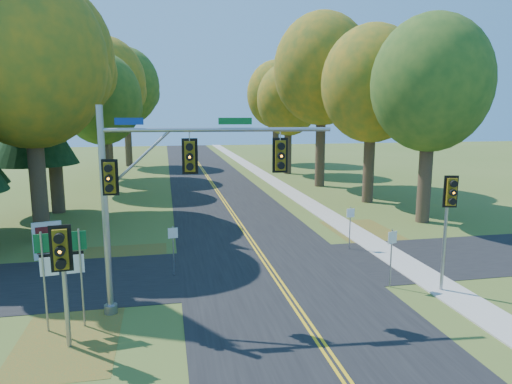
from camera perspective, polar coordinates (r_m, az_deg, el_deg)
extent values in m
plane|color=#455C20|center=(18.78, 3.13, -11.53)|extent=(160.00, 160.00, 0.00)
cube|color=black|center=(18.78, 3.13, -11.50)|extent=(8.00, 160.00, 0.02)
cube|color=black|center=(20.60, 1.73, -9.52)|extent=(60.00, 6.00, 0.02)
cube|color=gold|center=(18.75, 2.83, -11.49)|extent=(0.10, 160.00, 0.01)
cube|color=gold|center=(18.80, 3.43, -11.44)|extent=(0.10, 160.00, 0.01)
cube|color=#9E998E|center=(21.10, 19.91, -9.59)|extent=(1.60, 160.00, 0.06)
cube|color=brown|center=(22.11, -16.34, -8.56)|extent=(4.00, 6.00, 0.00)
cube|color=brown|center=(26.42, 14.31, -5.44)|extent=(3.50, 8.00, 0.00)
cube|color=brown|center=(15.82, -22.33, -16.56)|extent=(3.00, 5.00, 0.00)
cylinder|color=#38281C|center=(27.31, -25.61, 1.60)|extent=(0.86, 0.86, 6.75)
ellipsoid|color=#AB7716|center=(27.22, -26.61, 14.57)|extent=(8.00, 8.00, 9.20)
sphere|color=#AB7716|center=(27.97, -22.59, 13.05)|extent=(4.80, 4.80, 4.80)
cylinder|color=#38281C|center=(30.40, 20.38, 2.07)|extent=(0.83, 0.83, 6.08)
ellipsoid|color=#4F661F|center=(30.20, 21.03, 12.57)|extent=(7.20, 7.20, 8.28)
sphere|color=#4F661F|center=(31.85, 22.13, 11.03)|extent=(4.32, 4.32, 4.32)
sphere|color=#4F661F|center=(28.99, 19.72, 14.21)|extent=(3.96, 3.96, 3.96)
cylinder|color=#38281C|center=(34.08, -23.83, 3.77)|extent=(0.89, 0.89, 7.42)
ellipsoid|color=#AB7716|center=(34.12, -24.65, 15.06)|extent=(8.60, 8.60, 9.89)
sphere|color=#AB7716|center=(34.98, -21.23, 13.72)|extent=(5.16, 5.16, 5.16)
sphere|color=#AB7716|center=(33.75, -27.69, 16.37)|extent=(4.73, 4.73, 4.73)
cylinder|color=#38281C|center=(36.04, 13.93, 3.72)|extent=(0.84, 0.84, 6.30)
ellipsoid|color=#AB7716|center=(35.91, 14.32, 12.97)|extent=(7.60, 7.60, 8.74)
sphere|color=#AB7716|center=(37.56, 15.65, 11.60)|extent=(4.56, 4.56, 4.56)
sphere|color=#AB7716|center=(34.72, 12.89, 14.40)|extent=(4.18, 4.18, 4.18)
cylinder|color=#38281C|center=(41.84, -18.42, 3.86)|extent=(0.81, 0.81, 5.62)
ellipsoid|color=#4F661F|center=(41.66, -18.82, 10.98)|extent=(6.80, 6.80, 7.82)
sphere|color=#4F661F|center=(42.51, -16.74, 10.13)|extent=(4.08, 4.08, 4.08)
sphere|color=#4F661F|center=(41.18, -20.67, 11.84)|extent=(3.74, 3.74, 3.74)
cylinder|color=#38281C|center=(43.04, 8.04, 5.78)|extent=(0.90, 0.90, 7.65)
ellipsoid|color=#AB7716|center=(43.11, 8.27, 14.97)|extent=(8.80, 8.80, 10.12)
sphere|color=#AB7716|center=(44.88, 9.84, 13.60)|extent=(5.28, 5.28, 5.28)
sphere|color=#AB7716|center=(41.88, 6.65, 16.37)|extent=(4.84, 4.84, 4.84)
cylinder|color=#38281C|center=(50.46, -17.96, 5.61)|extent=(0.87, 0.87, 6.98)
ellipsoid|color=#AB7716|center=(50.44, -18.35, 12.82)|extent=(8.20, 8.20, 9.43)
sphere|color=#AB7716|center=(51.46, -16.28, 11.94)|extent=(4.92, 4.92, 4.92)
sphere|color=#AB7716|center=(49.87, -20.20, 13.70)|extent=(4.51, 4.51, 4.51)
cylinder|color=#38281C|center=(51.70, 4.01, 5.53)|extent=(0.82, 0.82, 5.85)
ellipsoid|color=#AB7716|center=(51.57, 4.08, 11.50)|extent=(7.00, 7.00, 8.05)
sphere|color=#AB7716|center=(52.94, 5.26, 10.68)|extent=(4.20, 4.20, 4.20)
sphere|color=#AB7716|center=(50.60, 2.94, 12.33)|extent=(3.85, 3.85, 3.85)
cylinder|color=#38281C|center=(61.18, -15.69, 6.50)|extent=(0.88, 0.88, 7.20)
ellipsoid|color=#4F661F|center=(61.18, -15.99, 12.62)|extent=(8.40, 8.40, 9.66)
sphere|color=#4F661F|center=(62.29, -14.29, 11.87)|extent=(5.04, 5.04, 5.04)
sphere|color=#4F661F|center=(60.52, -17.51, 13.38)|extent=(4.62, 4.62, 4.62)
cylinder|color=#38281C|center=(62.31, 2.48, 6.60)|extent=(0.85, 0.85, 6.53)
ellipsoid|color=#AB7716|center=(62.25, 2.52, 12.12)|extent=(7.80, 7.80, 8.97)
sphere|color=#AB7716|center=(63.74, 3.65, 11.35)|extent=(4.68, 4.68, 4.68)
sphere|color=#AB7716|center=(61.21, 1.43, 12.89)|extent=(4.29, 4.29, 4.29)
cylinder|color=#38281C|center=(34.41, -25.62, 0.33)|extent=(0.50, 0.50, 3.42)
cone|color=black|center=(34.03, -26.18, 7.71)|extent=(5.60, 5.60, 5.45)
cone|color=black|center=(34.17, -26.69, 14.24)|extent=(4.57, 4.57, 5.45)
cylinder|color=#93959B|center=(16.02, -18.32, -2.51)|extent=(0.22, 0.22, 7.11)
cylinder|color=#93959B|center=(17.06, -17.68, -13.75)|extent=(0.45, 0.45, 0.30)
cylinder|color=#93959B|center=(15.35, -4.71, 7.76)|extent=(7.60, 0.77, 0.14)
cylinder|color=#93959B|center=(15.56, -14.63, 3.76)|extent=(2.30, 0.28, 2.10)
cylinder|color=#93959B|center=(15.35, -8.33, 7.01)|extent=(0.04, 0.04, 0.37)
cube|color=#72590C|center=(15.40, -8.26, 4.45)|extent=(0.37, 0.33, 1.02)
cube|color=black|center=(15.40, -8.26, 4.45)|extent=(0.53, 0.07, 1.20)
sphere|color=orange|center=(15.17, -8.29, 4.36)|extent=(0.18, 0.18, 0.18)
cylinder|color=black|center=(15.14, -8.32, 5.59)|extent=(0.26, 0.18, 0.24)
cylinder|color=black|center=(15.17, -8.29, 4.36)|extent=(0.26, 0.18, 0.24)
cylinder|color=black|center=(15.20, -8.26, 3.14)|extent=(0.26, 0.18, 0.24)
cylinder|color=#93959B|center=(15.56, 3.04, 7.14)|extent=(0.04, 0.04, 0.37)
cube|color=#72590C|center=(15.61, 3.02, 4.61)|extent=(0.37, 0.33, 1.02)
cube|color=black|center=(15.61, 3.02, 4.61)|extent=(0.53, 0.07, 1.20)
sphere|color=orange|center=(15.38, 3.16, 4.53)|extent=(0.18, 0.18, 0.18)
cylinder|color=black|center=(15.36, 3.17, 5.73)|extent=(0.26, 0.18, 0.24)
cylinder|color=black|center=(15.38, 3.16, 4.53)|extent=(0.26, 0.18, 0.24)
cylinder|color=black|center=(15.42, 3.15, 3.32)|extent=(0.26, 0.18, 0.24)
cube|color=#72590C|center=(15.62, -17.76, 1.75)|extent=(0.37, 0.33, 1.02)
cube|color=black|center=(15.62, -17.76, 1.75)|extent=(0.53, 0.07, 1.20)
sphere|color=orange|center=(15.39, -17.93, 1.63)|extent=(0.18, 0.18, 0.18)
cylinder|color=black|center=(15.35, -17.99, 2.83)|extent=(0.26, 0.18, 0.24)
cylinder|color=black|center=(15.39, -17.93, 1.63)|extent=(0.26, 0.18, 0.24)
cylinder|color=black|center=(15.44, -17.86, 0.43)|extent=(0.26, 0.18, 0.24)
cube|color=navy|center=(15.52, -15.59, 8.51)|extent=(0.91, 0.12, 0.22)
cube|color=#0C5926|center=(15.37, -2.62, 8.85)|extent=(1.12, 0.13, 0.22)
cylinder|color=gray|center=(18.90, 22.54, -5.01)|extent=(0.12, 0.12, 4.48)
cube|color=#72590C|center=(18.35, 23.14, 0.06)|extent=(0.41, 0.38, 1.02)
cube|color=black|center=(18.35, 23.14, 0.06)|extent=(0.52, 0.15, 1.20)
sphere|color=orange|center=(18.14, 23.41, -0.07)|extent=(0.18, 0.18, 0.18)
cylinder|color=black|center=(18.09, 23.48, 0.95)|extent=(0.27, 0.21, 0.24)
cylinder|color=black|center=(18.14, 23.41, -0.07)|extent=(0.27, 0.21, 0.24)
cylinder|color=black|center=(18.19, 23.34, -1.08)|extent=(0.27, 0.21, 0.24)
cylinder|color=#9B9DA3|center=(14.64, -22.75, -10.98)|extent=(0.14, 0.14, 3.67)
cube|color=#72590C|center=(14.01, -23.19, -6.51)|extent=(0.42, 0.38, 1.15)
cube|color=black|center=(14.01, -23.19, -6.51)|extent=(0.60, 0.10, 1.35)
sphere|color=orange|center=(13.76, -23.30, -6.81)|extent=(0.21, 0.21, 0.21)
cylinder|color=black|center=(13.66, -23.41, -5.33)|extent=(0.29, 0.21, 0.28)
cylinder|color=black|center=(13.76, -23.30, -6.81)|extent=(0.29, 0.21, 0.28)
cylinder|color=black|center=(13.86, -23.20, -8.26)|extent=(0.29, 0.21, 0.28)
cylinder|color=gray|center=(15.94, -24.93, -10.21)|extent=(0.07, 0.07, 3.26)
cylinder|color=gray|center=(15.85, -20.96, -10.05)|extent=(0.07, 0.07, 3.26)
cube|color=#0B5226|center=(15.55, -23.26, -5.75)|extent=(1.52, 0.24, 0.60)
cube|color=silver|center=(15.55, -23.26, -5.75)|extent=(1.29, 0.17, 0.09)
cube|color=silver|center=(15.80, -24.45, -8.48)|extent=(0.54, 0.11, 0.60)
cube|color=black|center=(15.69, -24.55, -7.23)|extent=(0.54, 0.08, 0.11)
cube|color=silver|center=(15.73, -21.67, -8.36)|extent=(0.54, 0.11, 0.60)
cube|color=black|center=(15.63, -21.75, -7.11)|extent=(0.54, 0.08, 0.11)
cube|color=silver|center=(23.82, -24.60, -5.52)|extent=(1.30, 0.48, 1.79)
cube|color=maroon|center=(23.71, -24.60, -5.46)|extent=(0.97, 0.26, 1.29)
cube|color=silver|center=(24.02, -25.66, -7.32)|extent=(0.10, 0.10, 0.30)
cube|color=silver|center=(24.02, -23.28, -7.14)|extent=(0.10, 0.10, 0.30)
cylinder|color=gray|center=(23.60, 11.65, -4.45)|extent=(0.05, 0.05, 2.18)
cube|color=white|center=(23.40, 11.74, -2.58)|extent=(0.42, 0.05, 0.45)
cylinder|color=gray|center=(18.93, 16.51, -7.97)|extent=(0.05, 0.05, 2.36)
cube|color=silver|center=(18.68, 16.69, -5.48)|extent=(0.44, 0.18, 0.48)
cylinder|color=gray|center=(19.78, -10.29, -7.25)|extent=(0.05, 0.05, 2.16)
cube|color=silver|center=(19.55, -10.35, -5.07)|extent=(0.41, 0.09, 0.44)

